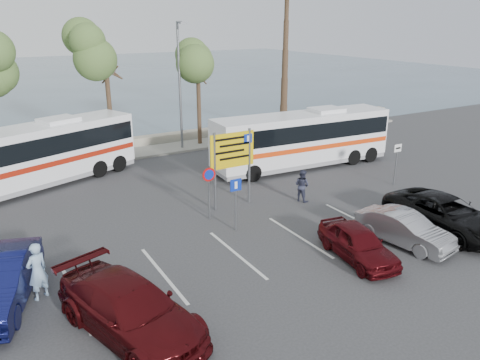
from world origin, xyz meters
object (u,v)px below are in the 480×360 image
street_lamp_right (180,80)px  pedestrian_far (302,185)px  car_silver_b (404,229)px  coach_bus_left (33,158)px  direction_sign (232,156)px  pedestrian_near (37,271)px  coach_bus_right (302,141)px  car_red (358,243)px  car_maroon (130,309)px  suv_black (445,214)px

street_lamp_right → pedestrian_far: size_ratio=5.13×
car_silver_b → coach_bus_left: bearing=119.9°
direction_sign → pedestrian_near: direction_sign is taller
coach_bus_right → car_silver_b: (-2.68, -10.00, -0.93)m
direction_sign → car_silver_b: bearing=-60.3°
direction_sign → pedestrian_far: size_ratio=2.31×
coach_bus_left → car_red: 16.63m
car_maroon → pedestrian_far: pedestrian_far is taller
car_red → coach_bus_left: bearing=131.3°
street_lamp_right → direction_sign: (-2.00, -10.32, -2.17)m
coach_bus_right → direction_sign: bearing=-153.0°
pedestrian_near → pedestrian_far: (12.10, 2.51, -0.16)m
car_silver_b → pedestrian_near: (-12.74, 3.09, 0.31)m
car_maroon → suv_black: (13.22, 0.00, -0.04)m
coach_bus_left → car_red: bearing=-57.5°
car_maroon → coach_bus_left: bearing=74.3°
coach_bus_right → pedestrian_far: (-3.32, -4.40, -0.78)m
street_lamp_right → suv_black: size_ratio=1.56×
car_silver_b → pedestrian_near: bearing=157.3°
coach_bus_right → suv_black: coach_bus_right is taller
direction_sign → coach_bus_right: direction_sign is taller
car_silver_b → pedestrian_far: pedestrian_far is taller
car_silver_b → pedestrian_far: size_ratio=2.46×
direction_sign → car_maroon: (-7.00, -6.70, -1.68)m
coach_bus_left → pedestrian_far: 13.61m
coach_bus_right → pedestrian_near: (-15.42, -6.91, -0.62)m
street_lamp_right → car_silver_b: size_ratio=2.09×
street_lamp_right → coach_bus_left: size_ratio=0.73×
direction_sign → car_maroon: bearing=-136.3°
coach_bus_left → car_silver_b: 18.03m
car_maroon → street_lamp_right: bearing=44.4°
street_lamp_right → car_red: 17.49m
coach_bus_right → car_silver_b: size_ratio=2.85×
street_lamp_right → coach_bus_right: street_lamp_right is taller
street_lamp_right → car_maroon: size_ratio=1.55×
car_red → car_maroon: bearing=-171.3°
suv_black → car_silver_b: size_ratio=1.34×
coach_bus_right → pedestrian_far: 5.56m
coach_bus_right → pedestrian_near: size_ratio=5.82×
car_red → pedestrian_far: bearing=81.3°
coach_bus_left → suv_black: coach_bus_left is taller
direction_sign → coach_bus_right: size_ratio=0.33×
street_lamp_right → suv_black: (4.22, -17.02, -3.89)m
suv_black → pedestrian_far: (-3.04, 5.60, 0.07)m
car_maroon → pedestrian_far: (10.18, 5.60, 0.03)m
pedestrian_near → pedestrian_far: bearing=163.7°
direction_sign → pedestrian_far: 3.74m
pedestrian_near → street_lamp_right: bearing=-156.2°
direction_sign → car_maroon: 9.84m
pedestrian_near → car_maroon: bearing=93.7°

